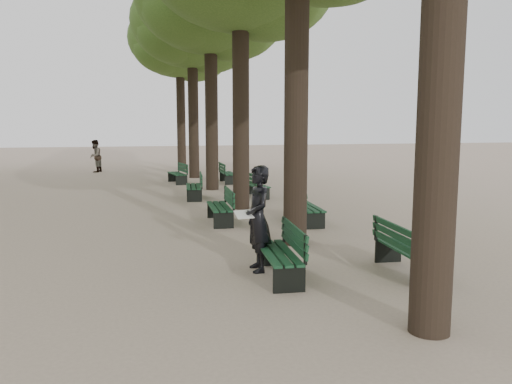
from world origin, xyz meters
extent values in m
plane|color=tan|center=(0.00, 0.00, 0.00)|extent=(120.00, 120.00, 0.00)
cylinder|color=#33261C|center=(1.50, -2.00, 3.75)|extent=(0.52, 0.52, 7.50)
cylinder|color=#33261C|center=(1.50, 3.00, 3.75)|extent=(0.52, 0.52, 7.50)
cylinder|color=#33261C|center=(1.50, 8.00, 3.75)|extent=(0.52, 0.52, 7.50)
cylinder|color=#33261C|center=(1.50, 13.00, 3.75)|extent=(0.52, 0.52, 7.50)
cylinder|color=#33261C|center=(1.50, 18.00, 3.75)|extent=(0.52, 0.52, 7.50)
ellipsoid|color=#34571E|center=(1.50, 18.00, 7.70)|extent=(6.00, 6.00, 4.50)
cylinder|color=#33261C|center=(1.50, 23.00, 3.75)|extent=(0.52, 0.52, 7.50)
ellipsoid|color=#34571E|center=(1.50, 23.00, 7.70)|extent=(6.00, 6.00, 4.50)
cube|color=black|center=(0.35, 0.69, 0.23)|extent=(0.71, 1.85, 0.45)
cube|color=black|center=(0.35, 0.69, 0.45)|extent=(0.73, 1.85, 0.04)
cube|color=black|center=(0.63, 0.66, 0.72)|extent=(0.24, 1.79, 0.40)
cube|color=black|center=(0.35, 5.84, 0.23)|extent=(0.65, 1.83, 0.45)
cube|color=black|center=(0.35, 5.84, 0.45)|extent=(0.67, 1.84, 0.04)
cube|color=black|center=(0.63, 5.82, 0.72)|extent=(0.17, 1.80, 0.40)
cube|color=black|center=(0.35, 10.55, 0.23)|extent=(0.75, 1.85, 0.45)
cube|color=black|center=(0.35, 10.55, 0.45)|extent=(0.77, 1.85, 0.04)
cube|color=black|center=(0.63, 10.52, 0.72)|extent=(0.27, 1.79, 0.40)
cube|color=black|center=(0.35, 15.67, 0.23)|extent=(0.73, 1.85, 0.45)
cube|color=black|center=(0.35, 15.67, 0.45)|extent=(0.75, 1.85, 0.04)
cube|color=black|center=(0.63, 15.71, 0.72)|extent=(0.26, 1.79, 0.40)
cube|color=black|center=(2.65, 0.31, 0.23)|extent=(0.71, 1.85, 0.45)
cube|color=black|center=(2.65, 0.31, 0.45)|extent=(0.73, 1.85, 0.04)
cube|color=black|center=(2.37, 0.34, 0.72)|extent=(0.23, 1.79, 0.40)
cube|color=black|center=(2.65, 5.15, 0.23)|extent=(0.71, 1.84, 0.45)
cube|color=black|center=(2.65, 5.15, 0.45)|extent=(0.73, 1.85, 0.04)
cube|color=black|center=(2.37, 5.18, 0.72)|extent=(0.23, 1.79, 0.40)
cube|color=black|center=(2.65, 10.36, 0.23)|extent=(0.62, 1.83, 0.45)
cube|color=black|center=(2.65, 10.36, 0.45)|extent=(0.64, 1.83, 0.04)
cube|color=black|center=(2.37, 10.35, 0.72)|extent=(0.14, 1.80, 0.40)
cube|color=black|center=(2.65, 15.19, 0.23)|extent=(0.61, 1.82, 0.45)
cube|color=black|center=(2.65, 15.19, 0.45)|extent=(0.63, 1.82, 0.04)
cube|color=black|center=(2.37, 15.20, 0.72)|extent=(0.13, 1.80, 0.40)
imported|color=black|center=(0.15, 1.22, 0.96)|extent=(0.39, 0.77, 1.92)
cube|color=white|center=(-0.10, 1.22, 1.05)|extent=(0.37, 0.29, 0.12)
imported|color=#262628|center=(-3.48, 22.51, 0.92)|extent=(0.67, 0.97, 1.84)
imported|color=#262628|center=(5.75, 25.83, 0.94)|extent=(1.25, 0.90, 1.88)
imported|color=#262628|center=(4.99, 22.86, 0.76)|extent=(0.67, 0.94, 1.53)
camera|label=1|loc=(-2.25, -7.26, 2.61)|focal=35.00mm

